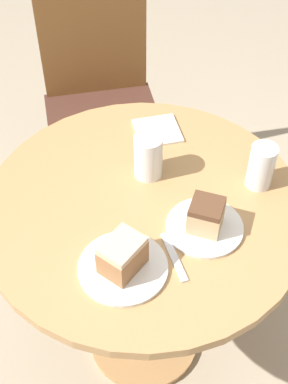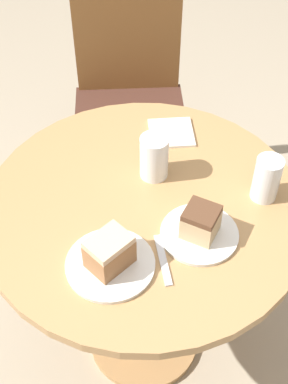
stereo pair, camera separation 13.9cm
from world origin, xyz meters
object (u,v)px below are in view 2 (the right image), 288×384
at_px(plate_far, 110,264).
at_px(glass_lemonade, 154,159).
at_px(glass_water, 266,180).
at_px(plate_near, 199,234).
at_px(cake_slice_far, 109,252).
at_px(cake_slice_near, 201,222).
at_px(chair, 130,96).

height_order(plate_far, glass_lemonade, glass_lemonade).
relative_size(plate_far, glass_water, 1.67).
bearing_deg(plate_far, glass_lemonade, 66.46).
relative_size(plate_far, glass_lemonade, 1.67).
height_order(glass_lemonade, glass_water, same).
relative_size(plate_near, cake_slice_far, 1.54).
bearing_deg(glass_water, cake_slice_near, -146.88).
bearing_deg(plate_near, glass_water, 33.12).
bearing_deg(chair, glass_lemonade, -86.09).
distance_m(chair, cake_slice_near, 0.97).
xyz_separation_m(chair, plate_far, (-0.10, -1.00, 0.25)).
xyz_separation_m(plate_near, plate_far, (-0.23, -0.08, 0.00)).
xyz_separation_m(cake_slice_far, glass_lemonade, (0.13, 0.30, 0.00)).
bearing_deg(plate_far, plate_near, 18.61).
bearing_deg(chair, plate_near, -80.91).
xyz_separation_m(plate_far, cake_slice_far, (0.00, -0.00, 0.05)).
bearing_deg(cake_slice_near, plate_far, -161.39).
distance_m(cake_slice_near, glass_lemonade, 0.24).
distance_m(cake_slice_near, glass_water, 0.23).
height_order(chair, plate_near, chair).
relative_size(cake_slice_near, glass_water, 0.86).
height_order(plate_far, cake_slice_near, cake_slice_near).
distance_m(chair, plate_near, 0.96).
relative_size(plate_near, glass_water, 1.53).
distance_m(chair, glass_lemonade, 0.76).
height_order(cake_slice_near, glass_water, glass_water).
relative_size(plate_near, glass_lemonade, 1.53).
distance_m(plate_near, cake_slice_near, 0.05).
bearing_deg(cake_slice_near, cake_slice_far, -161.39).
bearing_deg(cake_slice_far, chair, 84.35).
bearing_deg(chair, cake_slice_far, -94.43).
height_order(plate_near, glass_water, glass_water).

